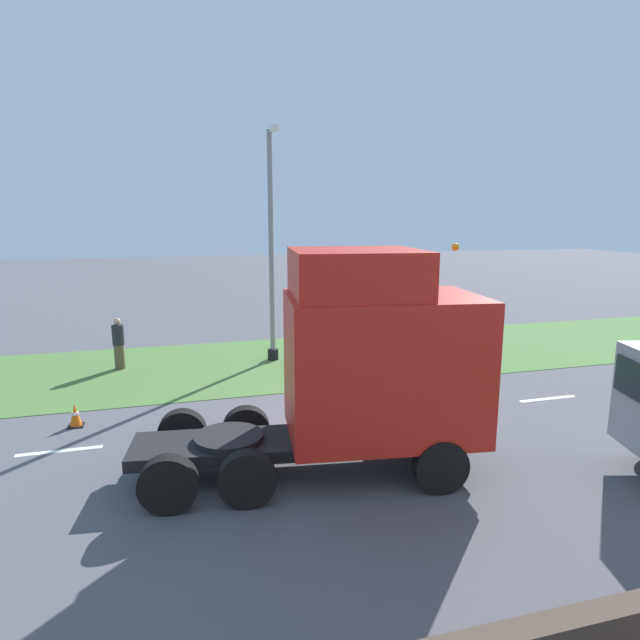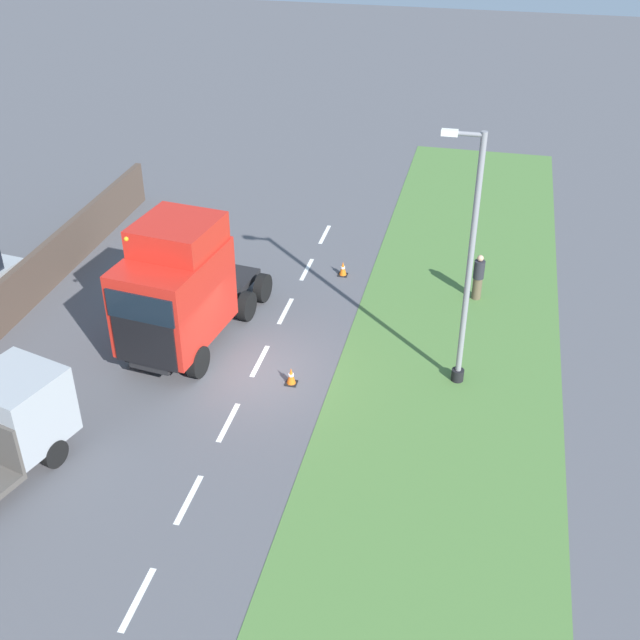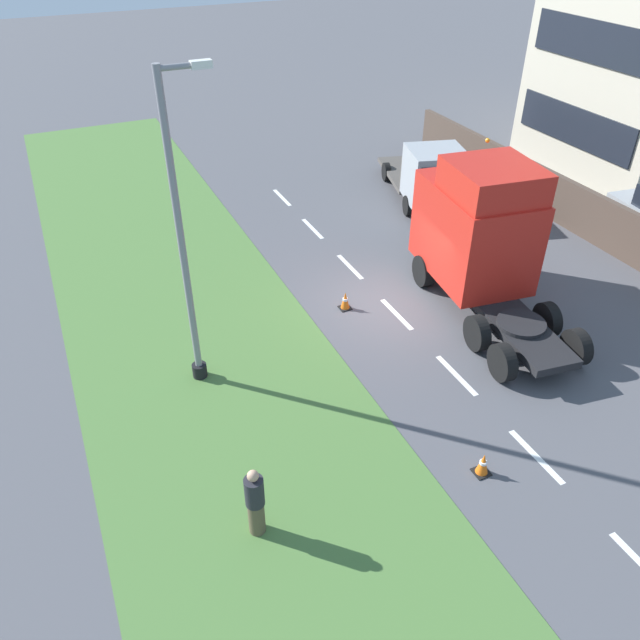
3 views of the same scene
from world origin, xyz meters
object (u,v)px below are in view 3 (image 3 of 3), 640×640
object	(u,v)px
lamp_post	(186,257)
pedestrian	(255,503)
lorry_cab	(479,234)
traffic_cone_trailing	(345,301)
flatbed_truck	(430,176)
traffic_cone_lead	(483,464)

from	to	relation	value
lamp_post	pedestrian	xyz separation A→B (m)	(-0.31, -5.26, -2.77)
pedestrian	lorry_cab	bearing A→B (deg)	31.02
lamp_post	traffic_cone_trailing	distance (m)	6.13
flatbed_truck	traffic_cone_lead	world-z (taller)	flatbed_truck
flatbed_truck	pedestrian	world-z (taller)	flatbed_truck
pedestrian	traffic_cone_lead	size ratio (longest dim) A/B	3.05
lorry_cab	traffic_cone_trailing	bearing A→B (deg)	172.33
lorry_cab	pedestrian	world-z (taller)	lorry_cab
pedestrian	traffic_cone_lead	world-z (taller)	pedestrian
traffic_cone_lead	flatbed_truck	bearing A→B (deg)	62.49
flatbed_truck	lamp_post	size ratio (longest dim) A/B	0.79
lorry_cab	flatbed_truck	world-z (taller)	lorry_cab
flatbed_truck	traffic_cone_trailing	xyz separation A→B (m)	(-6.34, -5.23, -1.10)
flatbed_truck	traffic_cone_lead	distance (m)	14.09
flatbed_truck	lamp_post	distance (m)	13.25
lamp_post	traffic_cone_trailing	world-z (taller)	lamp_post
traffic_cone_lead	traffic_cone_trailing	size ratio (longest dim) A/B	1.00
traffic_cone_trailing	pedestrian	bearing A→B (deg)	-128.61
traffic_cone_lead	lorry_cab	bearing A→B (deg)	56.52
lorry_cab	pedestrian	distance (m)	10.80
traffic_cone_trailing	traffic_cone_lead	bearing A→B (deg)	-91.23
pedestrian	traffic_cone_lead	xyz separation A→B (m)	(5.10, -0.64, -0.59)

